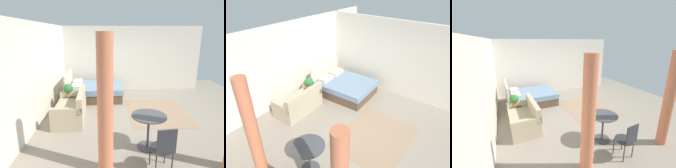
{
  "view_description": "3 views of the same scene",
  "coord_description": "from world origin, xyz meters",
  "views": [
    {
      "loc": [
        -5.36,
        1.03,
        2.4
      ],
      "look_at": [
        0.07,
        0.89,
        0.94
      ],
      "focal_mm": 30.11,
      "sensor_mm": 36.0,
      "label": 1
    },
    {
      "loc": [
        -3.94,
        -2.32,
        4.09
      ],
      "look_at": [
        0.29,
        0.94,
        1.12
      ],
      "focal_mm": 32.7,
      "sensor_mm": 36.0,
      "label": 2
    },
    {
      "loc": [
        -4.7,
        2.48,
        2.63
      ],
      "look_at": [
        0.78,
        0.27,
        0.92
      ],
      "focal_mm": 24.13,
      "sensor_mm": 36.0,
      "label": 3
    }
  ],
  "objects": [
    {
      "name": "curtain_left",
      "position": [
        -2.47,
        -1.21,
        1.22
      ],
      "size": [
        0.25,
        0.25,
        2.44
      ],
      "color": "#D1704C",
      "rests_on": "ground"
    },
    {
      "name": "bed",
      "position": [
        1.49,
        1.57,
        0.28
      ],
      "size": [
        1.68,
        2.06,
        1.02
      ],
      "color": "brown",
      "rests_on": "ground"
    },
    {
      "name": "potted_plant",
      "position": [
        0.36,
        2.27,
        0.69
      ],
      "size": [
        0.31,
        0.31,
        0.39
      ],
      "color": "#935B3D",
      "rests_on": "nightstand"
    },
    {
      "name": "couch",
      "position": [
        -0.34,
        2.05,
        0.29
      ],
      "size": [
        1.55,
        0.87,
        0.85
      ],
      "color": "tan",
      "rests_on": "ground"
    },
    {
      "name": "curtain_right",
      "position": [
        -2.47,
        1.07,
        1.22
      ],
      "size": [
        0.27,
        0.27,
        2.44
      ],
      "color": "#D1704C",
      "rests_on": "ground"
    },
    {
      "name": "area_rug",
      "position": [
        0.09,
        -0.52,
        0.0
      ],
      "size": [
        2.19,
        1.79,
        0.01
      ],
      "primitive_type": "cube",
      "color": "#93755B",
      "rests_on": "ground"
    },
    {
      "name": "wall_back",
      "position": [
        0.0,
        2.94,
        1.35
      ],
      "size": [
        8.44,
        0.12,
        2.7
      ],
      "primitive_type": "cube",
      "color": "silver",
      "rests_on": "ground"
    },
    {
      "name": "cafe_chair_near_window",
      "position": [
        -2.55,
        0.07,
        0.53
      ],
      "size": [
        0.47,
        0.47,
        0.89
      ],
      "color": "#2D2D33",
      "rests_on": "ground"
    },
    {
      "name": "vase",
      "position": [
        0.58,
        2.29,
        0.56
      ],
      "size": [
        0.09,
        0.09,
        0.15
      ],
      "color": "slate",
      "rests_on": "nightstand"
    },
    {
      "name": "ground_plane",
      "position": [
        0.0,
        0.0,
        -0.01
      ],
      "size": [
        8.44,
        8.88,
        0.02
      ],
      "primitive_type": "cube",
      "color": "gray"
    },
    {
      "name": "balcony_table",
      "position": [
        -1.77,
        0.17,
        0.53
      ],
      "size": [
        0.74,
        0.74,
        0.75
      ],
      "color": "#3F3F44",
      "rests_on": "ground"
    },
    {
      "name": "nightstand",
      "position": [
        0.46,
        2.24,
        0.24
      ],
      "size": [
        0.45,
        0.35,
        0.49
      ],
      "color": "brown",
      "rests_on": "ground"
    },
    {
      "name": "wall_right",
      "position": [
        2.72,
        0.0,
        1.35
      ],
      "size": [
        0.12,
        5.88,
        2.7
      ],
      "primitive_type": "cube",
      "color": "silver",
      "rests_on": "ground"
    }
  ]
}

